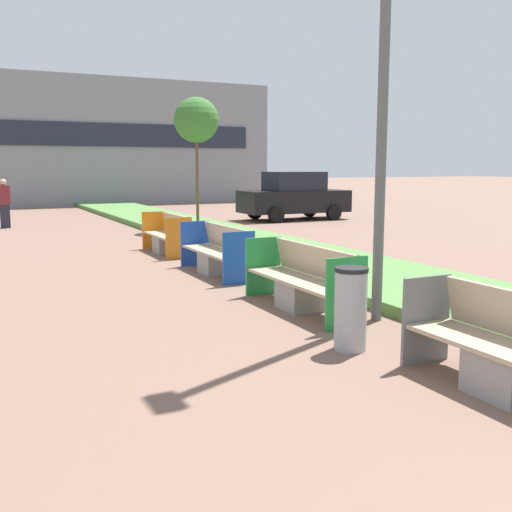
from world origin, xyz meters
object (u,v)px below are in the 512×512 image
Objects in this scene: bench_grey_frame at (509,357)px; litter_bin at (351,309)px; bench_green_frame at (302,284)px; sapling_tree_far at (196,121)px; pedestrian_walking at (4,203)px; bench_orange_frame at (167,238)px; bench_blue_frame at (217,255)px; parked_car_distant at (294,196)px.

litter_bin reaches higher than bench_grey_frame.
sapling_tree_far is at bearing 77.06° from bench_green_frame.
bench_green_frame is 1.45× the size of pedestrian_walking.
bench_green_frame is 14.80m from pedestrian_walking.
pedestrian_walking is (-3.11, 8.10, 0.47)m from bench_orange_frame.
bench_blue_frame is at bearing -74.46° from pedestrian_walking.
bench_grey_frame is at bearing -74.68° from litter_bin.
bench_blue_frame is 0.53× the size of sapling_tree_far.
pedestrian_walking reaches higher than bench_blue_frame.
parked_car_distant is (4.70, 1.88, -2.61)m from sapling_tree_far.
bench_green_frame is (0.00, 3.70, 0.01)m from bench_grey_frame.
litter_bin is (-0.49, -8.28, 0.12)m from bench_orange_frame.
parked_car_distant is (7.73, 14.84, 0.43)m from litter_bin.
bench_green_frame and bench_orange_frame have the same top height.
litter_bin is (-0.49, -5.17, 0.11)m from bench_blue_frame.
parked_car_distant reaches higher than litter_bin.
bench_blue_frame is 1.16× the size of bench_orange_frame.
sapling_tree_far reaches higher than bench_blue_frame.
bench_green_frame is at bearing -102.94° from sapling_tree_far.
bench_orange_frame is at bearing 90.01° from bench_grey_frame.
bench_blue_frame is 1.38× the size of pedestrian_walking.
pedestrian_walking is at bearing 99.11° from litter_bin.
bench_blue_frame is at bearing 89.99° from bench_grey_frame.
bench_blue_frame is (0.00, 6.96, 0.00)m from bench_grey_frame.
bench_orange_frame is 8.69m from pedestrian_walking.
bench_green_frame is at bearing 75.59° from litter_bin.
litter_bin is 16.73m from parked_car_distant.
bench_orange_frame is 1.19× the size of pedestrian_walking.
bench_blue_frame is 11.64m from pedestrian_walking.
sapling_tree_far is (3.03, 12.96, 3.04)m from litter_bin.
parked_car_distant is at bearing -8.48° from pedestrian_walking.
parked_car_distant is (7.24, 6.56, 0.55)m from bench_orange_frame.
bench_grey_frame and bench_green_frame have the same top height.
pedestrian_walking reaches higher than litter_bin.
sapling_tree_far reaches higher than bench_grey_frame.
bench_blue_frame is 8.77m from sapling_tree_far.
sapling_tree_far is 1.01× the size of parked_car_distant.
bench_grey_frame is 0.51× the size of parked_car_distant.
litter_bin is (-0.49, 1.79, 0.11)m from bench_grey_frame.
bench_grey_frame is 6.96m from bench_blue_frame.
bench_grey_frame is 0.50× the size of sapling_tree_far.
pedestrian_walking is 0.39× the size of parked_car_distant.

